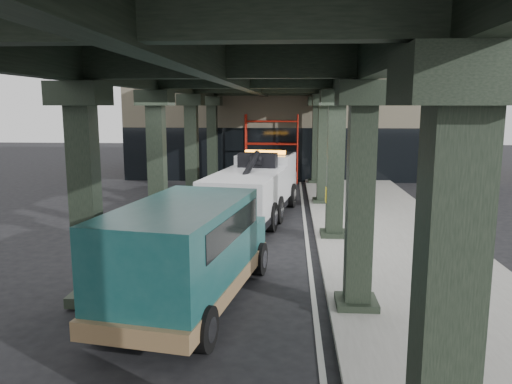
% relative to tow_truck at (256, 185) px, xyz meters
% --- Properties ---
extents(ground, '(90.00, 90.00, 0.00)m').
position_rel_tow_truck_xyz_m(ground, '(0.28, -5.35, -1.32)').
color(ground, black).
rests_on(ground, ground).
extents(sidewalk, '(5.00, 40.00, 0.15)m').
position_rel_tow_truck_xyz_m(sidewalk, '(4.78, -3.35, -1.25)').
color(sidewalk, gray).
rests_on(sidewalk, ground).
extents(lane_stripe, '(0.12, 38.00, 0.01)m').
position_rel_tow_truck_xyz_m(lane_stripe, '(1.98, -3.35, -1.32)').
color(lane_stripe, silver).
rests_on(lane_stripe, ground).
extents(viaduct, '(7.40, 32.00, 6.40)m').
position_rel_tow_truck_xyz_m(viaduct, '(-0.12, -3.35, 4.14)').
color(viaduct, black).
rests_on(viaduct, ground).
extents(building, '(22.00, 10.00, 8.00)m').
position_rel_tow_truck_xyz_m(building, '(2.28, 14.65, 2.68)').
color(building, '#C6B793').
rests_on(building, ground).
extents(scaffolding, '(3.08, 0.88, 4.00)m').
position_rel_tow_truck_xyz_m(scaffolding, '(0.28, 9.29, 0.79)').
color(scaffolding, '#B81C0E').
rests_on(scaffolding, ground).
extents(tow_truck, '(3.49, 8.50, 2.71)m').
position_rel_tow_truck_xyz_m(tow_truck, '(0.00, 0.00, 0.00)').
color(tow_truck, black).
rests_on(tow_truck, ground).
extents(towed_van, '(3.24, 6.28, 2.43)m').
position_rel_tow_truck_xyz_m(towed_van, '(-0.87, -9.31, -0.02)').
color(towed_van, '#124243').
rests_on(towed_van, ground).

